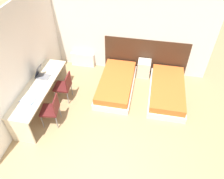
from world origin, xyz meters
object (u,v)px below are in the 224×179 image
at_px(nightstand, 144,68).
at_px(laptop, 41,75).
at_px(chair_near_notebook, 52,109).
at_px(bed_near_door, 167,91).
at_px(chair_near_laptop, 64,85).
at_px(bed_near_window, 116,84).

bearing_deg(nightstand, laptop, -148.80).
bearing_deg(nightstand, chair_near_notebook, -130.96).
relative_size(bed_near_door, chair_near_laptop, 2.27).
height_order(bed_near_window, chair_near_notebook, chair_near_notebook).
distance_m(bed_near_door, chair_near_notebook, 3.17).
height_order(bed_near_door, nightstand, nightstand).
xyz_separation_m(bed_near_window, bed_near_door, (1.46, 0.00, 0.00)).
xyz_separation_m(chair_near_laptop, chair_near_notebook, (-0.00, -0.86, 0.00)).
xyz_separation_m(bed_near_door, nightstand, (-0.73, 0.79, 0.09)).
distance_m(nightstand, chair_near_notebook, 3.10).
bearing_deg(bed_near_door, laptop, -167.00).
height_order(bed_near_door, chair_near_laptop, chair_near_laptop).
xyz_separation_m(bed_near_window, laptop, (-1.83, -0.76, 0.66)).
distance_m(bed_near_window, chair_near_notebook, 2.04).
relative_size(bed_near_door, chair_near_notebook, 2.27).
xyz_separation_m(bed_near_door, laptop, (-3.30, -0.76, 0.66)).
relative_size(nightstand, laptop, 1.51).
xyz_separation_m(bed_near_door, chair_near_notebook, (-2.76, -1.54, 0.31)).
distance_m(bed_near_window, bed_near_door, 1.46).
height_order(nightstand, chair_near_notebook, chair_near_notebook).
bearing_deg(laptop, nightstand, 31.98).
relative_size(bed_near_door, laptop, 5.54).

